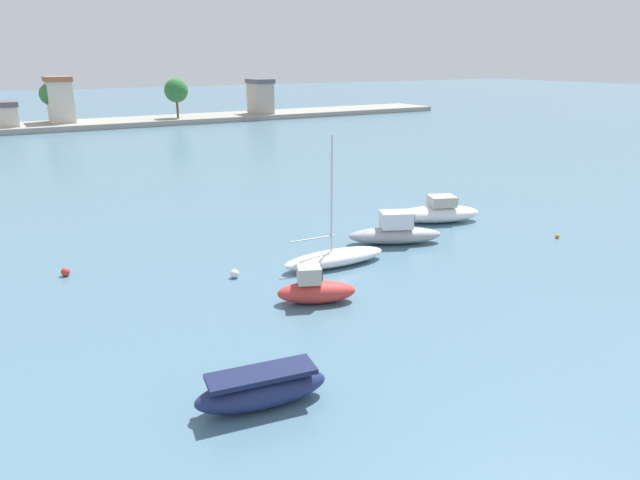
{
  "coord_description": "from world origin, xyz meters",
  "views": [
    {
      "loc": [
        -21.23,
        -6.71,
        9.94
      ],
      "look_at": [
        -7.43,
        16.86,
        1.16
      ],
      "focal_mm": 31.96,
      "sensor_mm": 36.0,
      "label": 1
    }
  ],
  "objects_px": {
    "moored_boat_3": "(395,232)",
    "moored_boat_4": "(439,212)",
    "mooring_buoy_0": "(557,236)",
    "moored_boat_0": "(262,389)",
    "moored_boat_2": "(335,257)",
    "mooring_buoy_1": "(66,272)",
    "mooring_buoy_2": "(235,274)",
    "moored_boat_1": "(316,290)"
  },
  "relations": [
    {
      "from": "moored_boat_2",
      "to": "mooring_buoy_0",
      "type": "distance_m",
      "value": 13.72
    },
    {
      "from": "moored_boat_0",
      "to": "mooring_buoy_1",
      "type": "xyz_separation_m",
      "value": [
        -3.62,
        14.4,
        -0.34
      ]
    },
    {
      "from": "moored_boat_2",
      "to": "mooring_buoy_2",
      "type": "bearing_deg",
      "value": 171.82
    },
    {
      "from": "moored_boat_0",
      "to": "mooring_buoy_2",
      "type": "bearing_deg",
      "value": 80.55
    },
    {
      "from": "moored_boat_2",
      "to": "moored_boat_4",
      "type": "height_order",
      "value": "moored_boat_2"
    },
    {
      "from": "moored_boat_1",
      "to": "mooring_buoy_0",
      "type": "distance_m",
      "value": 16.54
    },
    {
      "from": "moored_boat_2",
      "to": "mooring_buoy_1",
      "type": "height_order",
      "value": "moored_boat_2"
    },
    {
      "from": "mooring_buoy_1",
      "to": "moored_boat_0",
      "type": "bearing_deg",
      "value": -75.89
    },
    {
      "from": "moored_boat_1",
      "to": "moored_boat_3",
      "type": "height_order",
      "value": "moored_boat_3"
    },
    {
      "from": "moored_boat_2",
      "to": "mooring_buoy_1",
      "type": "bearing_deg",
      "value": 158.91
    },
    {
      "from": "mooring_buoy_1",
      "to": "mooring_buoy_2",
      "type": "distance_m",
      "value": 8.1
    },
    {
      "from": "mooring_buoy_2",
      "to": "moored_boat_2",
      "type": "bearing_deg",
      "value": -11.08
    },
    {
      "from": "moored_boat_4",
      "to": "mooring_buoy_1",
      "type": "xyz_separation_m",
      "value": [
        -21.66,
        1.82,
        -0.41
      ]
    },
    {
      "from": "moored_boat_1",
      "to": "moored_boat_3",
      "type": "xyz_separation_m",
      "value": [
        7.86,
        4.75,
        0.07
      ]
    },
    {
      "from": "mooring_buoy_1",
      "to": "mooring_buoy_0",
      "type": "bearing_deg",
      "value": -17.36
    },
    {
      "from": "mooring_buoy_0",
      "to": "mooring_buoy_1",
      "type": "xyz_separation_m",
      "value": [
        -25.28,
        7.9,
        0.08
      ]
    },
    {
      "from": "mooring_buoy_0",
      "to": "moored_boat_0",
      "type": "bearing_deg",
      "value": -163.31
    },
    {
      "from": "moored_boat_0",
      "to": "moored_boat_4",
      "type": "relative_size",
      "value": 0.73
    },
    {
      "from": "moored_boat_3",
      "to": "mooring_buoy_2",
      "type": "height_order",
      "value": "moored_boat_3"
    },
    {
      "from": "moored_boat_0",
      "to": "moored_boat_3",
      "type": "relative_size",
      "value": 0.77
    },
    {
      "from": "moored_boat_2",
      "to": "moored_boat_4",
      "type": "relative_size",
      "value": 1.15
    },
    {
      "from": "moored_boat_0",
      "to": "mooring_buoy_1",
      "type": "relative_size",
      "value": 10.08
    },
    {
      "from": "mooring_buoy_0",
      "to": "mooring_buoy_1",
      "type": "distance_m",
      "value": 26.49
    },
    {
      "from": "moored_boat_4",
      "to": "moored_boat_2",
      "type": "bearing_deg",
      "value": -140.06
    },
    {
      "from": "mooring_buoy_1",
      "to": "moored_boat_3",
      "type": "bearing_deg",
      "value": -13.27
    },
    {
      "from": "moored_boat_1",
      "to": "moored_boat_4",
      "type": "relative_size",
      "value": 0.63
    },
    {
      "from": "moored_boat_1",
      "to": "mooring_buoy_0",
      "type": "height_order",
      "value": "moored_boat_1"
    },
    {
      "from": "mooring_buoy_0",
      "to": "mooring_buoy_2",
      "type": "distance_m",
      "value": 18.76
    },
    {
      "from": "moored_boat_4",
      "to": "mooring_buoy_1",
      "type": "relative_size",
      "value": 13.76
    },
    {
      "from": "moored_boat_4",
      "to": "mooring_buoy_0",
      "type": "distance_m",
      "value": 7.1
    },
    {
      "from": "moored_boat_1",
      "to": "moored_boat_3",
      "type": "distance_m",
      "value": 9.18
    },
    {
      "from": "moored_boat_3",
      "to": "moored_boat_4",
      "type": "xyz_separation_m",
      "value": [
        5.03,
        2.1,
        -0.03
      ]
    },
    {
      "from": "moored_boat_3",
      "to": "mooring_buoy_1",
      "type": "height_order",
      "value": "moored_boat_3"
    },
    {
      "from": "moored_boat_1",
      "to": "mooring_buoy_1",
      "type": "height_order",
      "value": "moored_boat_1"
    },
    {
      "from": "mooring_buoy_1",
      "to": "mooring_buoy_2",
      "type": "relative_size",
      "value": 0.99
    },
    {
      "from": "moored_boat_3",
      "to": "mooring_buoy_1",
      "type": "bearing_deg",
      "value": -168.09
    },
    {
      "from": "moored_boat_4",
      "to": "mooring_buoy_2",
      "type": "distance_m",
      "value": 15.0
    },
    {
      "from": "moored_boat_2",
      "to": "moored_boat_3",
      "type": "bearing_deg",
      "value": 18.53
    },
    {
      "from": "moored_boat_0",
      "to": "mooring_buoy_0",
      "type": "bearing_deg",
      "value": 25.04
    },
    {
      "from": "moored_boat_2",
      "to": "moored_boat_0",
      "type": "bearing_deg",
      "value": -129.02
    },
    {
      "from": "mooring_buoy_0",
      "to": "mooring_buoy_2",
      "type": "xyz_separation_m",
      "value": [
        -18.41,
        3.61,
        0.09
      ]
    },
    {
      "from": "moored_boat_2",
      "to": "mooring_buoy_2",
      "type": "xyz_separation_m",
      "value": [
        -4.96,
        0.97,
        -0.21
      ]
    }
  ]
}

